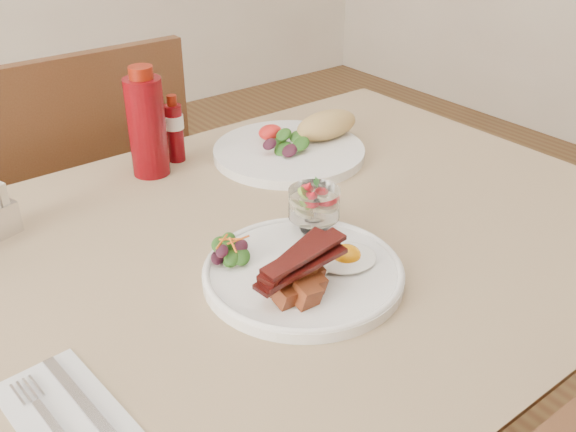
% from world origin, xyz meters
% --- Properties ---
extents(table, '(1.33, 0.88, 0.75)m').
position_xyz_m(table, '(0.00, 0.00, 0.66)').
color(table, brown).
rests_on(table, ground).
extents(chair_far, '(0.42, 0.42, 0.93)m').
position_xyz_m(chair_far, '(0.00, 0.66, 0.52)').
color(chair_far, brown).
rests_on(chair_far, ground).
extents(main_plate, '(0.28, 0.28, 0.02)m').
position_xyz_m(main_plate, '(0.02, -0.11, 0.76)').
color(main_plate, white).
rests_on(main_plate, table).
extents(fried_eggs, '(0.17, 0.12, 0.02)m').
position_xyz_m(fried_eggs, '(0.05, -0.12, 0.77)').
color(fried_eggs, white).
rests_on(fried_eggs, main_plate).
extents(bacon_potato_pile, '(0.14, 0.08, 0.06)m').
position_xyz_m(bacon_potato_pile, '(-0.02, -0.15, 0.80)').
color(bacon_potato_pile, brown).
rests_on(bacon_potato_pile, main_plate).
extents(side_salad, '(0.07, 0.06, 0.04)m').
position_xyz_m(side_salad, '(-0.04, -0.03, 0.78)').
color(side_salad, '#1B5516').
rests_on(side_salad, main_plate).
extents(fruit_cup, '(0.08, 0.08, 0.08)m').
position_xyz_m(fruit_cup, '(0.10, -0.03, 0.81)').
color(fruit_cup, white).
rests_on(fruit_cup, main_plate).
extents(second_plate, '(0.32, 0.29, 0.07)m').
position_xyz_m(second_plate, '(0.28, 0.23, 0.77)').
color(second_plate, white).
rests_on(second_plate, table).
extents(ketchup_bottle, '(0.08, 0.08, 0.20)m').
position_xyz_m(ketchup_bottle, '(0.02, 0.33, 0.85)').
color(ketchup_bottle, '#62050B').
rests_on(ketchup_bottle, table).
extents(hot_sauce_bottle, '(0.04, 0.04, 0.13)m').
position_xyz_m(hot_sauce_bottle, '(0.08, 0.35, 0.81)').
color(hot_sauce_bottle, '#62050B').
rests_on(hot_sauce_bottle, table).
extents(napkin_cutlery, '(0.11, 0.18, 0.01)m').
position_xyz_m(napkin_cutlery, '(-0.33, -0.14, 0.75)').
color(napkin_cutlery, silver).
rests_on(napkin_cutlery, table).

